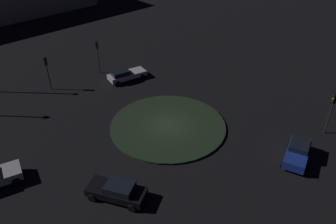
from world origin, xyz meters
The scene contains 8 objects.
ground_plane centered at (0.00, 0.00, 0.00)m, with size 117.29×117.29×0.00m, color black.
roundabout_island centered at (0.00, 0.00, 0.10)m, with size 11.32×11.32×0.20m, color #263823.
car_blue centered at (-10.50, -6.02, 0.78)m, with size 3.35×4.38×1.49m.
car_black centered at (-5.18, 8.54, 0.74)m, with size 4.63×4.03×1.45m.
car_white centered at (10.95, -1.67, 0.72)m, with size 2.25×4.72×1.40m.
traffic_light_northeast centered at (14.09, 6.52, 2.85)m, with size 0.39×0.36×3.99m.
traffic_light_southwest centered at (-9.74, -11.44, 3.02)m, with size 0.38×0.39×4.25m.
traffic_light_east centered at (14.51, 0.00, 3.00)m, with size 0.36×0.30×4.21m.
Camera 1 is at (-21.87, 16.19, 19.58)m, focal length 36.38 mm.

